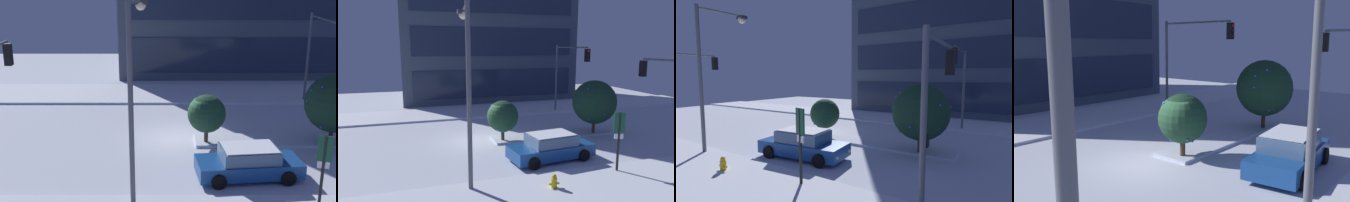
% 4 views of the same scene
% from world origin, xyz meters
% --- Properties ---
extents(ground, '(52.00, 52.00, 0.00)m').
position_xyz_m(ground, '(0.00, 0.00, 0.00)').
color(ground, silver).
extents(curb_strip_far, '(52.00, 5.20, 0.14)m').
position_xyz_m(curb_strip_far, '(0.00, 9.09, 0.07)').
color(curb_strip_far, silver).
rests_on(curb_strip_far, ground).
extents(median_strip, '(9.00, 1.80, 0.14)m').
position_xyz_m(median_strip, '(5.33, -0.38, 0.07)').
color(median_strip, silver).
rests_on(median_strip, ground).
extents(car_near, '(4.90, 2.47, 1.49)m').
position_xyz_m(car_near, '(2.96, -4.63, 0.71)').
color(car_near, '#19478C').
rests_on(car_near, ground).
extents(traffic_light_corner_far_right, '(0.32, 5.64, 6.29)m').
position_xyz_m(traffic_light_corner_far_right, '(9.13, 5.05, 4.45)').
color(traffic_light_corner_far_right, '#565960').
rests_on(traffic_light_corner_far_right, ground).
extents(street_lamp_arched, '(0.66, 2.79, 8.03)m').
position_xyz_m(street_lamp_arched, '(-1.95, -6.43, 5.20)').
color(street_lamp_arched, '#565960').
rests_on(street_lamp_arched, ground).
extents(parking_info_sign, '(0.54, 0.22, 3.07)m').
position_xyz_m(parking_info_sign, '(5.26, -7.34, 1.97)').
color(parking_info_sign, black).
rests_on(parking_info_sign, ground).
extents(decorated_tree_median, '(2.04, 2.07, 2.74)m').
position_xyz_m(decorated_tree_median, '(1.40, -0.67, 1.71)').
color(decorated_tree_median, '#473323').
rests_on(decorated_tree_median, ground).
extents(decorated_tree_left_of_median, '(3.09, 3.05, 3.87)m').
position_xyz_m(decorated_tree_left_of_median, '(8.02, -0.93, 2.34)').
color(decorated_tree_left_of_median, '#473323').
rests_on(decorated_tree_left_of_median, ground).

